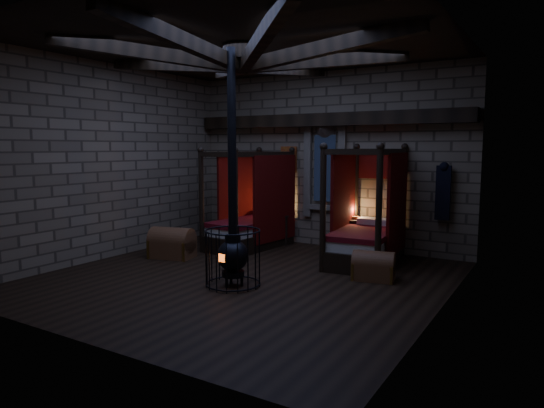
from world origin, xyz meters
The scene contains 8 objects.
room centered at (0.00, 0.09, 3.74)m, with size 7.02×7.02×4.29m.
bed_left centered at (-1.45, 2.41, 0.57)m, with size 1.40×2.32×2.30m.
bed_right centered at (1.48, 2.37, 0.59)m, with size 1.38×2.36×2.37m.
trunk_left centered at (-2.30, 0.57, 0.30)m, with size 1.03×0.78×0.68m.
trunk_right centered at (2.09, 1.11, 0.24)m, with size 0.82×0.60×0.54m.
nightstand_left centered at (-1.02, 3.10, 0.38)m, with size 0.55×0.53×0.90m.
nightstand_right centered at (0.94, 3.11, 0.39)m, with size 0.57×0.55×0.84m.
stove centered at (0.12, -0.51, 0.61)m, with size 0.97×0.97×4.05m.
Camera 1 is at (4.97, -7.22, 2.41)m, focal length 32.00 mm.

